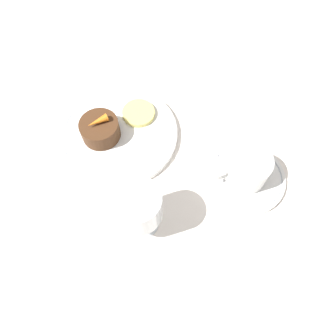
% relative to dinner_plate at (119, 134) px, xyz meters
% --- Properties ---
extents(ground_plane, '(3.00, 3.00, 0.00)m').
position_rel_dinner_plate_xyz_m(ground_plane, '(0.02, 0.05, -0.01)').
color(ground_plane, white).
extents(dinner_plate, '(0.25, 0.25, 0.01)m').
position_rel_dinner_plate_xyz_m(dinner_plate, '(0.00, 0.00, 0.00)').
color(dinner_plate, white).
rests_on(dinner_plate, ground_plane).
extents(saucer, '(0.15, 0.15, 0.01)m').
position_rel_dinner_plate_xyz_m(saucer, '(-0.22, 0.17, -0.00)').
color(saucer, white).
rests_on(saucer, ground_plane).
extents(coffee_cup, '(0.11, 0.08, 0.07)m').
position_rel_dinner_plate_xyz_m(coffee_cup, '(-0.21, 0.16, 0.04)').
color(coffee_cup, white).
rests_on(coffee_cup, saucer).
extents(spoon, '(0.02, 0.11, 0.00)m').
position_rel_dinner_plate_xyz_m(spoon, '(-0.17, 0.16, 0.00)').
color(spoon, silver).
rests_on(spoon, saucer).
extents(wine_glass, '(0.08, 0.08, 0.12)m').
position_rel_dinner_plate_xyz_m(wine_glass, '(-0.00, 0.20, 0.07)').
color(wine_glass, silver).
rests_on(wine_glass, ground_plane).
extents(fork, '(0.02, 0.17, 0.01)m').
position_rel_dinner_plate_xyz_m(fork, '(-0.19, 0.02, -0.01)').
color(fork, silver).
rests_on(fork, ground_plane).
extents(dessert_cake, '(0.08, 0.08, 0.04)m').
position_rel_dinner_plate_xyz_m(dessert_cake, '(0.03, -0.00, 0.03)').
color(dessert_cake, '#4C2D19').
rests_on(dessert_cake, dinner_plate).
extents(carrot_garnish, '(0.04, 0.03, 0.02)m').
position_rel_dinner_plate_xyz_m(carrot_garnish, '(0.03, -0.00, 0.05)').
color(carrot_garnish, orange).
rests_on(carrot_garnish, dessert_cake).
extents(pineapple_slice, '(0.07, 0.07, 0.01)m').
position_rel_dinner_plate_xyz_m(pineapple_slice, '(-0.05, -0.03, 0.01)').
color(pineapple_slice, '#EFE075').
rests_on(pineapple_slice, dinner_plate).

